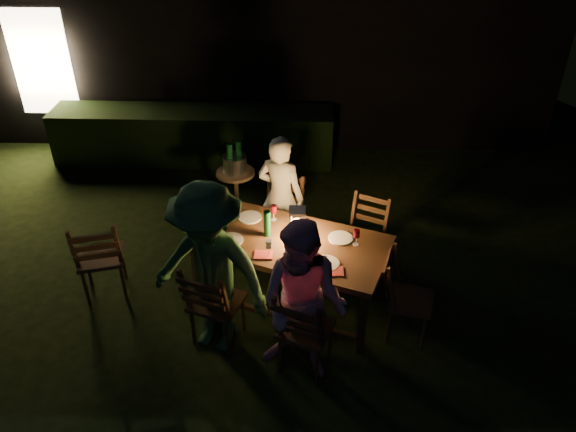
{
  "coord_description": "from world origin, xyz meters",
  "views": [
    {
      "loc": [
        1.21,
        -4.0,
        4.06
      ],
      "look_at": [
        1.04,
        0.76,
        0.93
      ],
      "focal_mm": 35.0,
      "sensor_mm": 36.0,
      "label": 1
    }
  ],
  "objects_px": {
    "dining_table": "(290,247)",
    "chair_far_right": "(362,251)",
    "chair_spare": "(104,270)",
    "chair_far_left": "(279,231)",
    "chair_near_left": "(217,315)",
    "bottle_table": "(267,224)",
    "side_table": "(236,177)",
    "bottle_bucket_b": "(239,159)",
    "chair_end": "(407,311)",
    "bottle_bucket_a": "(230,162)",
    "ice_bucket": "(235,164)",
    "person_house_side": "(281,196)",
    "chair_near_right": "(304,342)",
    "person_opp_right": "(303,304)",
    "lantern": "(297,226)",
    "person_opp_left": "(210,271)"
  },
  "relations": [
    {
      "from": "dining_table",
      "to": "bottle_table",
      "type": "bearing_deg",
      "value": -180.0
    },
    {
      "from": "chair_far_right",
      "to": "side_table",
      "type": "bearing_deg",
      "value": -10.87
    },
    {
      "from": "dining_table",
      "to": "bottle_table",
      "type": "relative_size",
      "value": 7.62
    },
    {
      "from": "person_opp_right",
      "to": "chair_far_right",
      "type": "bearing_deg",
      "value": 86.33
    },
    {
      "from": "chair_end",
      "to": "lantern",
      "type": "height_order",
      "value": "lantern"
    },
    {
      "from": "dining_table",
      "to": "chair_near_left",
      "type": "relative_size",
      "value": 2.1
    },
    {
      "from": "person_opp_right",
      "to": "side_table",
      "type": "bearing_deg",
      "value": 129.05
    },
    {
      "from": "chair_end",
      "to": "chair_spare",
      "type": "height_order",
      "value": "chair_spare"
    },
    {
      "from": "chair_far_left",
      "to": "chair_spare",
      "type": "distance_m",
      "value": 2.0
    },
    {
      "from": "chair_spare",
      "to": "person_opp_right",
      "type": "bearing_deg",
      "value": -40.71
    },
    {
      "from": "person_house_side",
      "to": "bottle_bucket_b",
      "type": "bearing_deg",
      "value": -34.22
    },
    {
      "from": "chair_spare",
      "to": "bottle_bucket_b",
      "type": "bearing_deg",
      "value": 36.02
    },
    {
      "from": "chair_far_left",
      "to": "bottle_table",
      "type": "distance_m",
      "value": 1.02
    },
    {
      "from": "person_house_side",
      "to": "bottle_table",
      "type": "xyz_separation_m",
      "value": [
        -0.09,
        -0.84,
        0.19
      ]
    },
    {
      "from": "chair_spare",
      "to": "chair_far_left",
      "type": "bearing_deg",
      "value": 8.24
    },
    {
      "from": "ice_bucket",
      "to": "bottle_bucket_a",
      "type": "height_order",
      "value": "bottle_bucket_a"
    },
    {
      "from": "lantern",
      "to": "chair_far_right",
      "type": "bearing_deg",
      "value": 34.96
    },
    {
      "from": "chair_near_left",
      "to": "person_opp_left",
      "type": "distance_m",
      "value": 0.58
    },
    {
      "from": "side_table",
      "to": "bottle_bucket_b",
      "type": "distance_m",
      "value": 0.25
    },
    {
      "from": "ice_bucket",
      "to": "chair_far_left",
      "type": "bearing_deg",
      "value": -53.01
    },
    {
      "from": "chair_far_left",
      "to": "bottle_bucket_a",
      "type": "distance_m",
      "value": 1.1
    },
    {
      "from": "chair_far_left",
      "to": "person_opp_right",
      "type": "height_order",
      "value": "person_opp_right"
    },
    {
      "from": "chair_spare",
      "to": "person_opp_right",
      "type": "height_order",
      "value": "person_opp_right"
    },
    {
      "from": "chair_near_right",
      "to": "chair_far_left",
      "type": "relative_size",
      "value": 0.99
    },
    {
      "from": "person_opp_right",
      "to": "bottle_table",
      "type": "bearing_deg",
      "value": 130.49
    },
    {
      "from": "chair_near_right",
      "to": "bottle_table",
      "type": "bearing_deg",
      "value": 133.25
    },
    {
      "from": "person_opp_left",
      "to": "side_table",
      "type": "distance_m",
      "value": 2.3
    },
    {
      "from": "chair_end",
      "to": "chair_far_right",
      "type": "bearing_deg",
      "value": -143.04
    },
    {
      "from": "chair_far_left",
      "to": "ice_bucket",
      "type": "bearing_deg",
      "value": -32.67
    },
    {
      "from": "ice_bucket",
      "to": "bottle_bucket_b",
      "type": "bearing_deg",
      "value": 38.66
    },
    {
      "from": "lantern",
      "to": "chair_near_left",
      "type": "bearing_deg",
      "value": -141.47
    },
    {
      "from": "bottle_bucket_b",
      "to": "bottle_bucket_a",
      "type": "bearing_deg",
      "value": -141.34
    },
    {
      "from": "person_opp_left",
      "to": "bottle_bucket_a",
      "type": "height_order",
      "value": "person_opp_left"
    },
    {
      "from": "person_opp_right",
      "to": "ice_bucket",
      "type": "relative_size",
      "value": 5.37
    },
    {
      "from": "dining_table",
      "to": "chair_far_right",
      "type": "distance_m",
      "value": 1.04
    },
    {
      "from": "chair_far_left",
      "to": "chair_end",
      "type": "distance_m",
      "value": 1.85
    },
    {
      "from": "chair_near_left",
      "to": "bottle_bucket_a",
      "type": "bearing_deg",
      "value": 112.11
    },
    {
      "from": "dining_table",
      "to": "ice_bucket",
      "type": "xyz_separation_m",
      "value": [
        -0.75,
        1.66,
        0.04
      ]
    },
    {
      "from": "chair_spare",
      "to": "ice_bucket",
      "type": "xyz_separation_m",
      "value": [
        1.24,
        1.59,
        0.45
      ]
    },
    {
      "from": "person_opp_right",
      "to": "lantern",
      "type": "relative_size",
      "value": 4.6
    },
    {
      "from": "chair_end",
      "to": "ice_bucket",
      "type": "relative_size",
      "value": 3.18
    },
    {
      "from": "chair_near_left",
      "to": "chair_far_left",
      "type": "height_order",
      "value": "chair_near_left"
    },
    {
      "from": "chair_near_left",
      "to": "bottle_table",
      "type": "xyz_separation_m",
      "value": [
        0.45,
        0.66,
        0.63
      ]
    },
    {
      "from": "side_table",
      "to": "bottle_bucket_a",
      "type": "xyz_separation_m",
      "value": [
        -0.05,
        -0.04,
        0.24
      ]
    },
    {
      "from": "bottle_table",
      "to": "bottle_bucket_a",
      "type": "distance_m",
      "value": 1.64
    },
    {
      "from": "person_house_side",
      "to": "chair_far_left",
      "type": "bearing_deg",
      "value": 90.08
    },
    {
      "from": "dining_table",
      "to": "bottle_table",
      "type": "xyz_separation_m",
      "value": [
        -0.23,
        0.09,
        0.22
      ]
    },
    {
      "from": "chair_far_right",
      "to": "chair_far_left",
      "type": "bearing_deg",
      "value": 5.33
    },
    {
      "from": "chair_end",
      "to": "ice_bucket",
      "type": "xyz_separation_m",
      "value": [
        -1.9,
        2.08,
        0.48
      ]
    },
    {
      "from": "ice_bucket",
      "to": "dining_table",
      "type": "bearing_deg",
      "value": -65.82
    }
  ]
}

